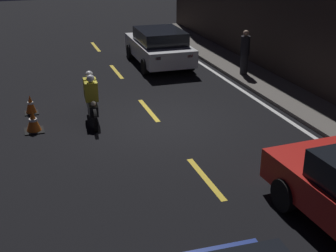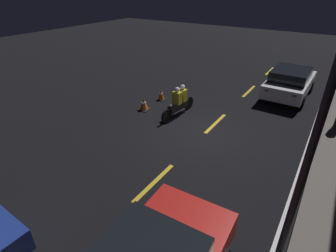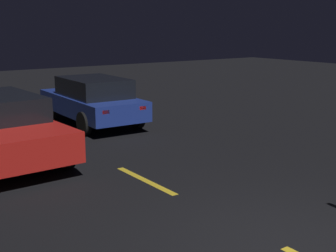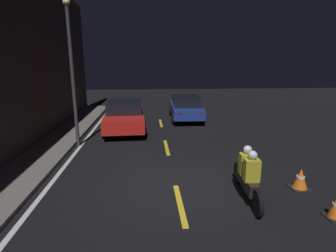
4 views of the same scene
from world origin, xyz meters
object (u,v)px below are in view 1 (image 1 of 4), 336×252
(sedan_white, at_px, (159,46))
(motorcycle, at_px, (91,98))
(traffic_cone_mid, at_px, (33,122))
(pedestrian, at_px, (245,52))
(traffic_cone_near, at_px, (31,105))

(sedan_white, xyz_separation_m, motorcycle, (5.09, -3.64, -0.14))
(traffic_cone_mid, distance_m, pedestrian, 8.32)
(sedan_white, bearing_deg, traffic_cone_near, 128.77)
(sedan_white, bearing_deg, traffic_cone_mid, 137.24)
(motorcycle, bearing_deg, sedan_white, 148.80)
(sedan_white, relative_size, pedestrian, 2.53)
(motorcycle, bearing_deg, traffic_cone_near, -117.11)
(sedan_white, xyz_separation_m, traffic_cone_mid, (5.51, -5.32, -0.49))
(traffic_cone_near, xyz_separation_m, pedestrian, (-1.41, 7.78, 0.67))
(traffic_cone_mid, relative_size, pedestrian, 0.36)
(pedestrian, bearing_deg, sedan_white, -137.13)
(motorcycle, height_order, traffic_cone_near, motorcycle)
(sedan_white, bearing_deg, pedestrian, -135.87)
(traffic_cone_near, relative_size, traffic_cone_mid, 0.98)
(motorcycle, relative_size, pedestrian, 1.42)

